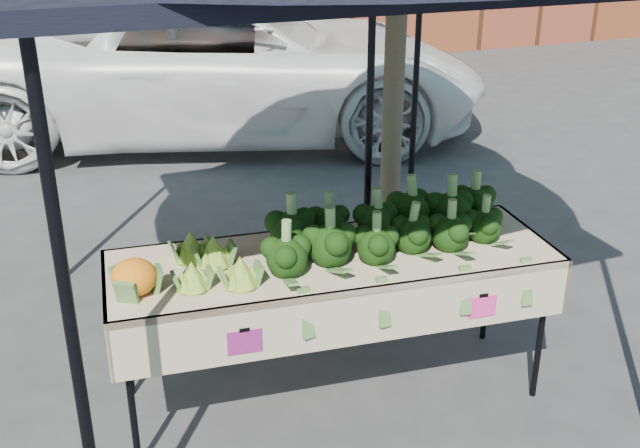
# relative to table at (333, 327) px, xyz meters

# --- Properties ---
(ground) EXTENTS (90.00, 90.00, 0.00)m
(ground) POSITION_rel_table_xyz_m (-0.18, 0.04, -0.45)
(ground) COLOR #323235
(table) EXTENTS (2.46, 1.01, 0.90)m
(table) POSITION_rel_table_xyz_m (0.00, 0.00, 0.00)
(table) COLOR #C8B092
(table) RESTS_ON ground
(canopy) EXTENTS (3.16, 3.16, 2.74)m
(canopy) POSITION_rel_table_xyz_m (0.08, 0.60, 0.92)
(canopy) COLOR black
(canopy) RESTS_ON ground
(broccoli_heap) EXTENTS (1.49, 0.59, 0.28)m
(broccoli_heap) POSITION_rel_table_xyz_m (0.32, 0.03, 0.59)
(broccoli_heap) COLOR black
(broccoli_heap) RESTS_ON table
(romanesco_cluster) EXTENTS (0.45, 0.59, 0.22)m
(romanesco_cluster) POSITION_rel_table_xyz_m (-0.67, 0.04, 0.56)
(romanesco_cluster) COLOR #A0BF3B
(romanesco_cluster) RESTS_ON table
(cauliflower_pair) EXTENTS (0.22, 0.22, 0.20)m
(cauliflower_pair) POSITION_rel_table_xyz_m (-1.05, -0.05, 0.55)
(cauliflower_pair) COLOR orange
(cauliflower_pair) RESTS_ON table
(street_tree) EXTENTS (1.94, 1.94, 3.82)m
(street_tree) POSITION_rel_table_xyz_m (0.74, 0.84, 1.46)
(street_tree) COLOR #1E4C14
(street_tree) RESTS_ON ground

